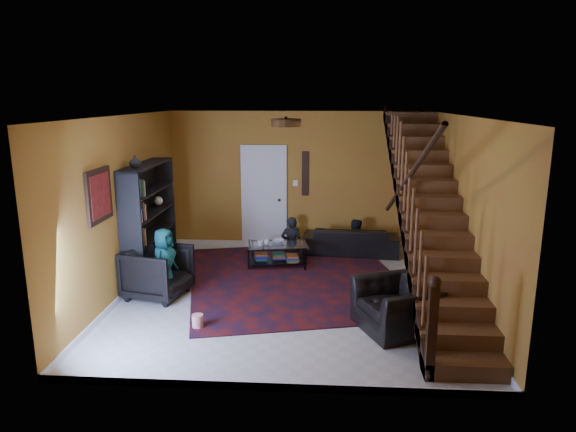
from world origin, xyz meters
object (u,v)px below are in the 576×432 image
Objects in this scene: armchair_right at (396,306)px; coffee_table at (278,253)px; bookshelf at (150,225)px; armchair_left at (158,272)px; sofa at (351,240)px.

coffee_table is at bearing -168.42° from armchair_right.
bookshelf is 2.38m from coffee_table.
armchair_left is at bearing -128.20° from armchair_right.
bookshelf is 1.70× the size of coffee_table.
armchair_left reaches higher than sofa.
armchair_right reaches higher than coffee_table.
sofa is at bearing 163.51° from armchair_right.
armchair_right is (3.55, -0.94, -0.07)m from armchair_left.
armchair_left is 0.75× the size of coffee_table.
sofa is 3.46m from armchair_right.
armchair_left reaches higher than armchair_right.
armchair_right is (0.42, -3.43, 0.06)m from sofa.
coffee_table is (-1.81, 2.58, -0.09)m from armchair_right.
sofa is 4.01m from armchair_left.
coffee_table is at bearing 22.04° from bookshelf.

